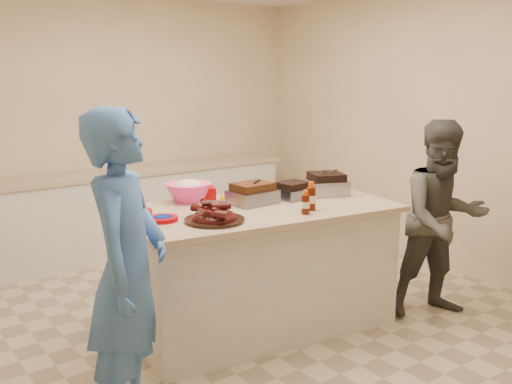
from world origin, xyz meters
TOP-DOWN VIEW (x-y plane):
  - room at (0.00, 0.00)m, footprint 4.50×5.00m
  - back_counter at (0.00, 2.20)m, footprint 3.60×0.64m
  - island at (0.02, -0.11)m, footprint 2.10×1.30m
  - rib_platter at (-0.48, -0.27)m, footprint 0.50×0.50m
  - pulled_pork_tray at (0.03, 0.00)m, footprint 0.35×0.27m
  - brisket_tray at (0.39, -0.04)m, footprint 0.29×0.25m
  - roasting_pan at (0.71, -0.08)m, footprint 0.39×0.39m
  - coleslaw_bowl at (-0.31, 0.35)m, footprint 0.39×0.39m
  - sausage_plate at (0.24, 0.16)m, footprint 0.41×0.41m
  - mac_cheese_dish at (0.66, 0.06)m, footprint 0.32×0.26m
  - bbq_bottle_a at (0.24, -0.41)m, footprint 0.08×0.08m
  - bbq_bottle_b at (0.14, -0.48)m, footprint 0.06×0.06m
  - mustard_bottle at (-0.22, 0.03)m, footprint 0.04×0.04m
  - sauce_bowl at (0.06, 0.18)m, footprint 0.14×0.06m
  - plate_stack_large at (-0.81, 0.22)m, footprint 0.25×0.25m
  - plate_stack_small at (-0.75, -0.06)m, footprint 0.23×0.23m
  - plastic_cup at (-0.73, 0.41)m, footprint 0.12×0.11m
  - basket_stack at (-0.20, 0.34)m, footprint 0.23×0.20m
  - guest_gray at (1.30, -0.77)m, footprint 1.32×1.72m

SIDE VIEW (x-z plane):
  - room at x=0.00m, z-range -1.35..1.35m
  - island at x=0.02m, z-range -0.47..0.47m
  - guest_gray at x=1.30m, z-range -0.29..0.29m
  - back_counter at x=0.00m, z-range 0.00..0.90m
  - rib_platter at x=-0.48m, z-range 0.86..1.02m
  - pulled_pork_tray at x=0.03m, z-range 0.88..0.99m
  - brisket_tray at x=0.39m, z-range 0.89..0.98m
  - roasting_pan at x=0.71m, z-range 0.88..1.00m
  - coleslaw_bowl at x=-0.31m, z-range 0.82..1.06m
  - sausage_plate at x=0.24m, z-range 0.91..0.96m
  - mac_cheese_dish at x=0.66m, z-range 0.90..0.97m
  - bbq_bottle_a at x=0.24m, z-range 0.83..1.04m
  - mustard_bottle at x=-0.22m, z-range 0.88..0.99m
  - plate_stack_large at x=-0.81m, z-range 0.92..0.95m
  - plate_stack_small at x=-0.75m, z-range 0.92..0.95m
  - plastic_cup at x=-0.73m, z-range 0.88..0.99m
  - basket_stack at x=-0.20m, z-range 0.89..0.98m
  - bbq_bottle_b at x=0.14m, z-range 0.85..1.02m
  - sauce_bowl at x=0.06m, z-range 0.87..1.01m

